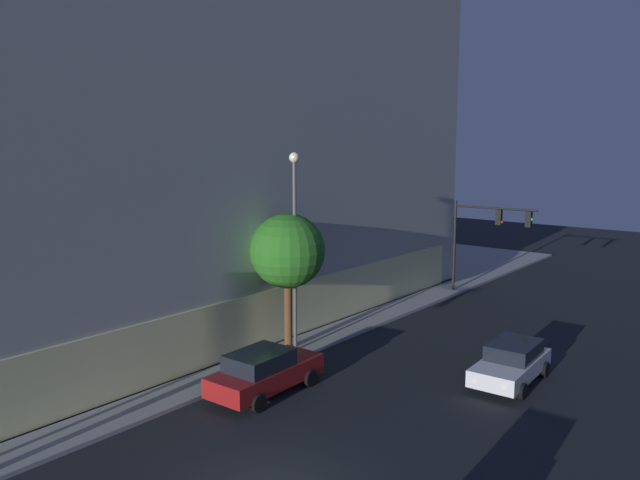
{
  "coord_description": "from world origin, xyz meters",
  "views": [
    {
      "loc": [
        -10.72,
        -10.37,
        9.09
      ],
      "look_at": [
        6.58,
        3.68,
        5.63
      ],
      "focal_mm": 34.59,
      "sensor_mm": 36.0,
      "label": 1
    }
  ],
  "objects_px": {
    "traffic_light_far_corner": "(486,228)",
    "car_red": "(264,371)",
    "sidewalk_tree": "(288,251)",
    "car_white": "(511,362)",
    "modern_building": "(154,124)",
    "street_lamp_sidewalk": "(295,229)"
  },
  "relations": [
    {
      "from": "traffic_light_far_corner",
      "to": "car_red",
      "type": "bearing_deg",
      "value": 179.78
    },
    {
      "from": "sidewalk_tree",
      "to": "car_red",
      "type": "distance_m",
      "value": 5.94
    },
    {
      "from": "car_red",
      "to": "car_white",
      "type": "xyz_separation_m",
      "value": [
        6.84,
        -6.62,
        -0.06
      ]
    },
    {
      "from": "car_white",
      "to": "car_red",
      "type": "bearing_deg",
      "value": 135.93
    },
    {
      "from": "modern_building",
      "to": "car_white",
      "type": "xyz_separation_m",
      "value": [
        1.31,
        -20.25,
        -9.43
      ]
    },
    {
      "from": "car_white",
      "to": "street_lamp_sidewalk",
      "type": "bearing_deg",
      "value": 108.05
    },
    {
      "from": "modern_building",
      "to": "street_lamp_sidewalk",
      "type": "relative_size",
      "value": 3.79
    },
    {
      "from": "modern_building",
      "to": "car_white",
      "type": "distance_m",
      "value": 22.38
    },
    {
      "from": "street_lamp_sidewalk",
      "to": "sidewalk_tree",
      "type": "xyz_separation_m",
      "value": [
        -0.02,
        0.39,
        -0.99
      ]
    },
    {
      "from": "modern_building",
      "to": "sidewalk_tree",
      "type": "distance_m",
      "value": 12.68
    },
    {
      "from": "traffic_light_far_corner",
      "to": "sidewalk_tree",
      "type": "bearing_deg",
      "value": 170.47
    },
    {
      "from": "sidewalk_tree",
      "to": "car_red",
      "type": "xyz_separation_m",
      "value": [
        -4.0,
        -2.41,
        -3.67
      ]
    },
    {
      "from": "car_red",
      "to": "car_white",
      "type": "relative_size",
      "value": 1.06
    },
    {
      "from": "modern_building",
      "to": "sidewalk_tree",
      "type": "relative_size",
      "value": 5.42
    },
    {
      "from": "traffic_light_far_corner",
      "to": "car_red",
      "type": "height_order",
      "value": "traffic_light_far_corner"
    },
    {
      "from": "traffic_light_far_corner",
      "to": "car_white",
      "type": "bearing_deg",
      "value": -151.31
    },
    {
      "from": "street_lamp_sidewalk",
      "to": "car_red",
      "type": "bearing_deg",
      "value": -153.32
    },
    {
      "from": "car_red",
      "to": "car_white",
      "type": "distance_m",
      "value": 9.52
    },
    {
      "from": "modern_building",
      "to": "street_lamp_sidewalk",
      "type": "bearing_deg",
      "value": -97.38
    },
    {
      "from": "modern_building",
      "to": "sidewalk_tree",
      "type": "bearing_deg",
      "value": -97.74
    },
    {
      "from": "modern_building",
      "to": "car_red",
      "type": "xyz_separation_m",
      "value": [
        -5.53,
        -13.63,
        -9.37
      ]
    },
    {
      "from": "sidewalk_tree",
      "to": "car_white",
      "type": "xyz_separation_m",
      "value": [
        2.84,
        -9.03,
        -3.73
      ]
    }
  ]
}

